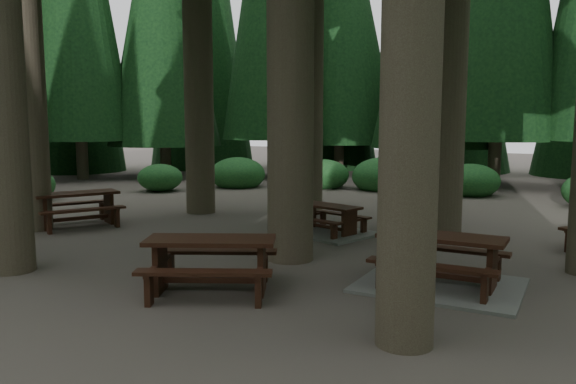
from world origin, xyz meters
The scene contains 6 objects.
ground centered at (0.00, 0.00, 0.00)m, with size 80.00×80.00×0.00m, color #574F46.
picnic_table_a centered at (3.67, -0.06, 0.28)m, with size 2.52×2.13×0.81m.
picnic_table_b centered at (-5.36, 0.29, 0.55)m, with size 2.20×2.39×0.83m.
picnic_table_c centered at (0.27, 2.69, 0.21)m, with size 2.28×2.03×0.66m.
picnic_table_e centered at (0.86, -2.14, 0.54)m, with size 2.41×2.27×0.82m.
shrub_ring centered at (0.70, 0.75, 0.40)m, with size 23.86×24.64×1.49m.
Camera 1 is at (6.13, -8.41, 2.52)m, focal length 35.00 mm.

